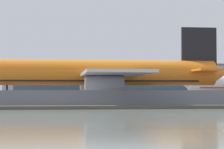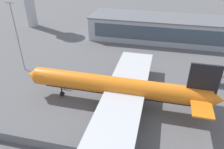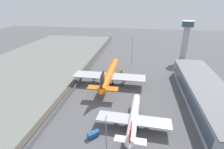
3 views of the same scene
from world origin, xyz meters
name	(u,v)px [view 3 (image 3 of 3)]	position (x,y,z in m)	size (l,w,h in m)	color
ground_plane	(103,83)	(0.00, 0.00, 0.00)	(500.00, 500.00, 0.00)	#565659
waterfront_lagoon	(11,76)	(0.00, -71.00, 0.00)	(320.00, 98.00, 0.01)	gray
shoreline_seawall	(75,81)	(0.00, -20.50, 0.25)	(320.00, 3.00, 0.50)	#474238
perimeter_fence	(81,80)	(0.00, -16.00, 1.40)	(280.00, 0.10, 2.80)	slate
cargo_jet_orange	(110,74)	(-1.24, 4.51, 6.24)	(57.21, 48.91, 16.34)	orange
passenger_jet_white_red	(134,117)	(41.75, 23.05, 4.61)	(39.28, 33.41, 12.08)	white
baggage_tug	(122,72)	(-19.99, 11.52, 0.81)	(3.36, 3.43, 1.80)	yellow
ops_van	(93,134)	(51.48, 6.59, 1.28)	(5.20, 5.12, 2.48)	#19519E
control_tower	(186,36)	(-66.36, 66.36, 22.01)	(11.72, 11.72, 38.31)	#ADADB2
terminal_building	(205,94)	(16.20, 61.19, 5.79)	(86.09, 20.26, 11.56)	#9EA3AD
apron_light_mast_apron_west	(106,136)	(61.64, 14.21, 10.56)	(3.20, 0.40, 18.61)	gray
apron_light_mast_apron_east	(132,49)	(-41.26, 17.52, 13.94)	(3.20, 0.40, 25.24)	gray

